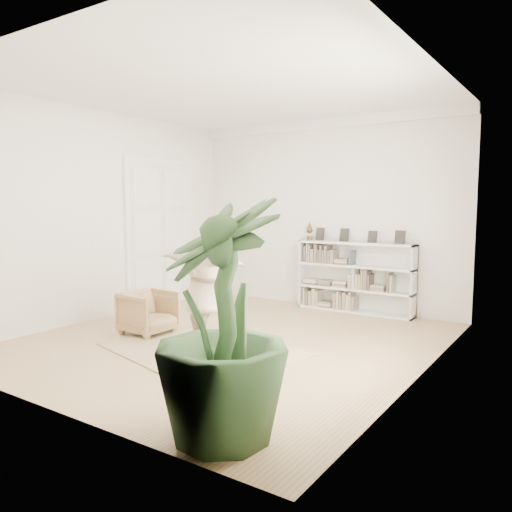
{
  "coord_description": "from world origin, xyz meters",
  "views": [
    {
      "loc": [
        4.3,
        -5.78,
        2.0
      ],
      "look_at": [
        0.16,
        0.4,
        1.22
      ],
      "focal_mm": 35.0,
      "sensor_mm": 36.0,
      "label": 1
    }
  ],
  "objects_px": {
    "armchair": "(148,312)",
    "houseplant": "(222,321)",
    "rocker_board": "(204,345)",
    "bookshelf": "(355,278)",
    "person": "(204,287)"
  },
  "relations": [
    {
      "from": "armchair",
      "to": "person",
      "type": "distance_m",
      "value": 1.39
    },
    {
      "from": "houseplant",
      "to": "bookshelf",
      "type": "bearing_deg",
      "value": 101.08
    },
    {
      "from": "bookshelf",
      "to": "person",
      "type": "height_order",
      "value": "bookshelf"
    },
    {
      "from": "person",
      "to": "bookshelf",
      "type": "bearing_deg",
      "value": -88.79
    },
    {
      "from": "rocker_board",
      "to": "person",
      "type": "height_order",
      "value": "person"
    },
    {
      "from": "armchair",
      "to": "houseplant",
      "type": "height_order",
      "value": "houseplant"
    },
    {
      "from": "armchair",
      "to": "houseplant",
      "type": "xyz_separation_m",
      "value": [
        3.08,
        -2.13,
        0.7
      ]
    },
    {
      "from": "person",
      "to": "houseplant",
      "type": "height_order",
      "value": "houseplant"
    },
    {
      "from": "person",
      "to": "houseplant",
      "type": "bearing_deg",
      "value": 147.0
    },
    {
      "from": "armchair",
      "to": "rocker_board",
      "type": "xyz_separation_m",
      "value": [
        1.26,
        -0.18,
        -0.26
      ]
    },
    {
      "from": "rocker_board",
      "to": "person",
      "type": "distance_m",
      "value": 0.81
    },
    {
      "from": "bookshelf",
      "to": "rocker_board",
      "type": "relative_size",
      "value": 3.93
    },
    {
      "from": "armchair",
      "to": "houseplant",
      "type": "bearing_deg",
      "value": -123.03
    },
    {
      "from": "bookshelf",
      "to": "rocker_board",
      "type": "bearing_deg",
      "value": -102.68
    },
    {
      "from": "rocker_board",
      "to": "houseplant",
      "type": "bearing_deg",
      "value": -33.0
    }
  ]
}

